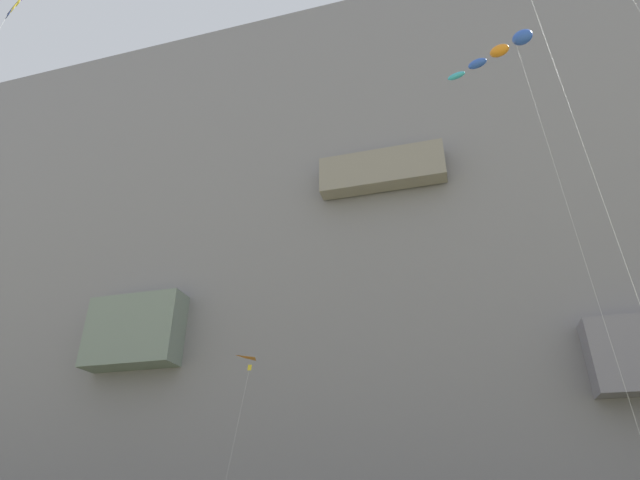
# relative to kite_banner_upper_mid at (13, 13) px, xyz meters

# --- Properties ---
(cliff_face) EXTENTS (180.00, 24.97, 71.22)m
(cliff_face) POSITION_rel_kite_banner_upper_mid_xyz_m (19.11, 45.09, 4.37)
(cliff_face) COLOR gray
(cliff_face) RESTS_ON ground
(kite_banner_upper_mid) EXTENTS (4.18, 3.14, 33.01)m
(kite_banner_upper_mid) POSITION_rel_kite_banner_upper_mid_xyz_m (0.00, 0.00, 0.00)
(kite_banner_upper_mid) COLOR black
(kite_banner_upper_mid) RESTS_ON ground
(kite_delta_high_left) EXTENTS (1.63, 4.86, 12.61)m
(kite_delta_high_left) POSITION_rel_kite_banner_upper_mid_xyz_m (10.05, 19.65, -18.89)
(kite_delta_high_left) COLOR orange
(kite_delta_high_left) RESTS_ON ground
(kite_windsock_front_field) EXTENTS (6.14, 5.66, 31.94)m
(kite_windsock_front_field) POSITION_rel_kite_banner_upper_mid_xyz_m (30.67, 11.48, -0.02)
(kite_windsock_front_field) COLOR blue
(kite_windsock_front_field) RESTS_ON ground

